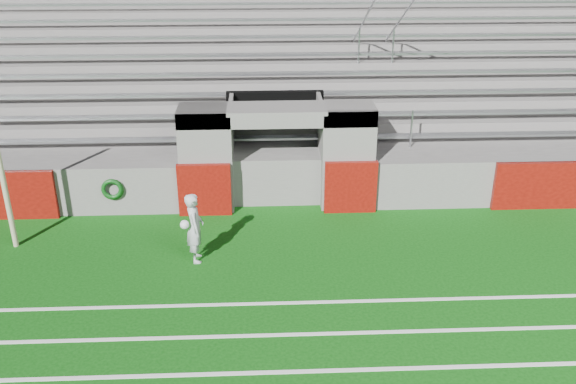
{
  "coord_description": "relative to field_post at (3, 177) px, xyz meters",
  "views": [
    {
      "loc": [
        -0.38,
        -11.43,
        7.17
      ],
      "look_at": [
        0.2,
        1.8,
        1.1
      ],
      "focal_mm": 40.0,
      "sensor_mm": 36.0,
      "label": 1
    }
  ],
  "objects": [
    {
      "name": "field_post",
      "position": [
        0.0,
        0.0,
        0.0
      ],
      "size": [
        0.12,
        0.12,
        3.38
      ],
      "primitive_type": "cylinder",
      "color": "#BCB58B",
      "rests_on": "ground"
    },
    {
      "name": "stadium_structure",
      "position": [
        5.99,
        6.43,
        -0.2
      ],
      "size": [
        26.0,
        8.48,
        5.42
      ],
      "color": "#63605E",
      "rests_on": "ground"
    },
    {
      "name": "ground",
      "position": [
        5.99,
        -1.54,
        -1.69
      ],
      "size": [
        90.0,
        90.0,
        0.0
      ],
      "primitive_type": "plane",
      "color": "#0B450B",
      "rests_on": "ground"
    },
    {
      "name": "hose_coil",
      "position": [
        1.96,
        1.38,
        -0.95
      ],
      "size": [
        0.56,
        0.15,
        0.57
      ],
      "color": "#0E430D",
      "rests_on": "ground"
    },
    {
      "name": "goalkeeper_with_ball",
      "position": [
        4.15,
        -0.8,
        -0.9
      ],
      "size": [
        0.52,
        0.62,
        1.58
      ],
      "color": "#B7BBC2",
      "rests_on": "ground"
    }
  ]
}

